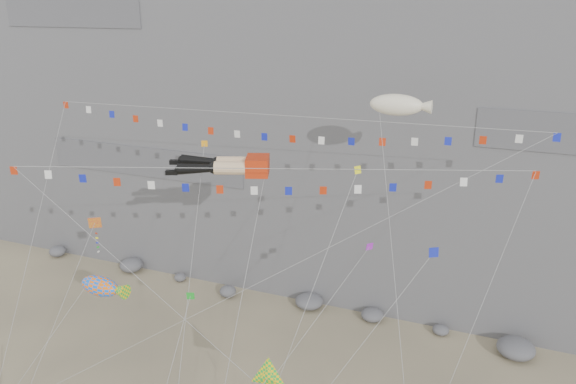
# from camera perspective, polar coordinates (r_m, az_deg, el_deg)

# --- Properties ---
(cliff) EXTENTS (80.00, 28.00, 50.00)m
(cliff) POSITION_cam_1_polar(r_m,az_deg,el_deg) (60.62, 7.48, 16.64)
(cliff) COLOR slate
(cliff) RESTS_ON ground
(talus_boulders) EXTENTS (60.00, 3.00, 1.20)m
(talus_boulders) POSITION_cam_1_polar(r_m,az_deg,el_deg) (53.28, 2.17, -11.06)
(talus_boulders) COLOR #5B5B60
(talus_boulders) RESTS_ON ground
(legs_kite) EXTENTS (8.91, 15.88, 22.16)m
(legs_kite) POSITION_cam_1_polar(r_m,az_deg,el_deg) (38.42, -5.97, 2.68)
(legs_kite) COLOR red
(legs_kite) RESTS_ON ground
(flag_banner_upper) EXTENTS (36.81, 16.57, 28.91)m
(flag_banner_upper) POSITION_cam_1_polar(r_m,az_deg,el_deg) (40.75, -1.04, 7.78)
(flag_banner_upper) COLOR red
(flag_banner_upper) RESTS_ON ground
(flag_banner_lower) EXTENTS (31.09, 12.29, 21.03)m
(flag_banner_lower) POSITION_cam_1_polar(r_m,az_deg,el_deg) (35.39, -1.71, 2.35)
(flag_banner_lower) COLOR red
(flag_banner_lower) RESTS_ON ground
(harlequin_kite) EXTENTS (2.38, 9.09, 13.99)m
(harlequin_kite) POSITION_cam_1_polar(r_m,az_deg,el_deg) (44.39, -19.05, -3.03)
(harlequin_kite) COLOR red
(harlequin_kite) RESTS_ON ground
(fish_windsock) EXTENTS (7.81, 6.08, 11.51)m
(fish_windsock) POSITION_cam_1_polar(r_m,az_deg,el_deg) (41.12, -18.59, -9.05)
(fish_windsock) COLOR orange
(fish_windsock) RESTS_ON ground
(delta_kite) EXTENTS (4.40, 6.98, 9.75)m
(delta_kite) POSITION_cam_1_polar(r_m,az_deg,el_deg) (34.10, -2.07, -18.28)
(delta_kite) COLOR yellow
(delta_kite) RESTS_ON ground
(blimp_windsock) EXTENTS (7.67, 15.30, 25.58)m
(blimp_windsock) POSITION_cam_1_polar(r_m,az_deg,el_deg) (39.40, 10.95, 8.63)
(blimp_windsock) COLOR #F4EAC9
(blimp_windsock) RESTS_ON ground
(small_kite_a) EXTENTS (5.46, 15.10, 23.04)m
(small_kite_a) POSITION_cam_1_polar(r_m,az_deg,el_deg) (41.39, -8.58, 3.99)
(small_kite_a) COLOR #FFA115
(small_kite_a) RESTS_ON ground
(small_kite_b) EXTENTS (7.81, 11.83, 17.75)m
(small_kite_b) POSITION_cam_1_polar(r_m,az_deg,el_deg) (37.34, 7.99, -5.92)
(small_kite_b) COLOR purple
(small_kite_b) RESTS_ON ground
(small_kite_c) EXTENTS (1.03, 7.97, 11.80)m
(small_kite_c) POSITION_cam_1_polar(r_m,az_deg,el_deg) (36.99, -9.95, -10.62)
(small_kite_c) COLOR green
(small_kite_c) RESTS_ON ground
(small_kite_d) EXTENTS (4.08, 12.57, 21.04)m
(small_kite_d) POSITION_cam_1_polar(r_m,az_deg,el_deg) (35.58, 6.83, 1.52)
(small_kite_d) COLOR #FFFA15
(small_kite_d) RESTS_ON ground
(small_kite_e) EXTENTS (9.52, 7.09, 18.12)m
(small_kite_e) POSITION_cam_1_polar(r_m,az_deg,el_deg) (30.87, 14.25, -6.40)
(small_kite_e) COLOR #131FAD
(small_kite_e) RESTS_ON ground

